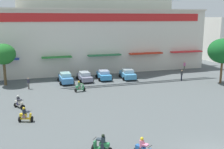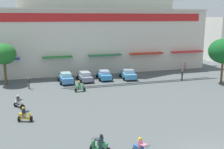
% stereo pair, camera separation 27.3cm
% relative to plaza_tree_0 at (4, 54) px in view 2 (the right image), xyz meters
% --- Properties ---
extents(ground_plane, '(128.00, 128.00, 0.00)m').
position_rel_plaza_tree_0_xyz_m(ground_plane, '(15.55, -13.70, -4.52)').
color(ground_plane, '#4E5556').
extents(colonial_building, '(40.19, 15.21, 20.64)m').
position_rel_plaza_tree_0_xyz_m(colonial_building, '(15.55, 8.83, 4.60)').
color(colonial_building, silver).
rests_on(colonial_building, ground).
extents(plaza_tree_0, '(3.48, 3.74, 6.05)m').
position_rel_plaza_tree_0_xyz_m(plaza_tree_0, '(0.00, 0.00, 0.00)').
color(plaza_tree_0, brown).
rests_on(plaza_tree_0, ground).
extents(plaza_tree_1, '(4.40, 4.29, 6.69)m').
position_rel_plaza_tree_0_xyz_m(plaza_tree_1, '(30.72, -8.35, 0.33)').
color(plaza_tree_1, brown).
rests_on(plaza_tree_1, ground).
extents(parked_car_0, '(2.30, 4.15, 1.58)m').
position_rel_plaza_tree_0_xyz_m(parked_car_0, '(8.53, -1.35, -3.73)').
color(parked_car_0, '#4688CB').
rests_on(parked_car_0, ground).
extents(parked_car_1, '(2.34, 4.18, 1.45)m').
position_rel_plaza_tree_0_xyz_m(parked_car_1, '(11.52, -0.91, -3.79)').
color(parked_car_1, gray).
rests_on(parked_car_1, ground).
extents(parked_car_2, '(2.46, 4.12, 1.48)m').
position_rel_plaza_tree_0_xyz_m(parked_car_2, '(14.66, -0.76, -3.77)').
color(parked_car_2, '#378ACA').
rests_on(parked_car_2, ground).
extents(parked_car_3, '(2.64, 4.24, 1.57)m').
position_rel_plaza_tree_0_xyz_m(parked_car_3, '(18.46, -1.42, -3.73)').
color(parked_car_3, '#4795CA').
rests_on(parked_car_3, ground).
extents(scooter_rider_1, '(1.46, 0.82, 1.48)m').
position_rel_plaza_tree_0_xyz_m(scooter_rider_1, '(9.67, -6.70, -3.90)').
color(scooter_rider_1, black).
rests_on(scooter_rider_1, ground).
extents(scooter_rider_2, '(1.44, 1.32, 1.48)m').
position_rel_plaza_tree_0_xyz_m(scooter_rider_2, '(8.10, -23.63, -3.91)').
color(scooter_rider_2, black).
rests_on(scooter_rider_2, ground).
extents(scooter_rider_3, '(1.39, 0.87, 1.46)m').
position_rel_plaza_tree_0_xyz_m(scooter_rider_3, '(2.78, -15.67, -3.92)').
color(scooter_rider_3, black).
rests_on(scooter_rider_3, ground).
extents(scooter_rider_4, '(1.20, 1.47, 1.46)m').
position_rel_plaza_tree_0_xyz_m(scooter_rider_4, '(2.11, -11.34, -3.93)').
color(scooter_rider_4, black).
rests_on(scooter_rider_4, ground).
extents(scooter_rider_6, '(1.19, 1.51, 1.53)m').
position_rel_plaza_tree_0_xyz_m(scooter_rider_6, '(10.67, -25.16, -3.89)').
color(scooter_rider_6, black).
rests_on(scooter_rider_6, ground).
extents(pedestrian_0, '(0.48, 0.48, 1.66)m').
position_rel_plaza_tree_0_xyz_m(pedestrian_0, '(31.08, 2.12, -3.59)').
color(pedestrian_0, slate).
rests_on(pedestrian_0, ground).
extents(pedestrian_1, '(0.39, 0.39, 1.69)m').
position_rel_plaza_tree_0_xyz_m(pedestrian_1, '(26.06, -5.09, -3.54)').
color(pedestrian_1, black).
rests_on(pedestrian_1, ground).
extents(pedestrian_2, '(0.47, 0.47, 1.61)m').
position_rel_plaza_tree_0_xyz_m(pedestrian_2, '(3.19, -3.30, -3.60)').
color(pedestrian_2, '#57514E').
rests_on(pedestrian_2, ground).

